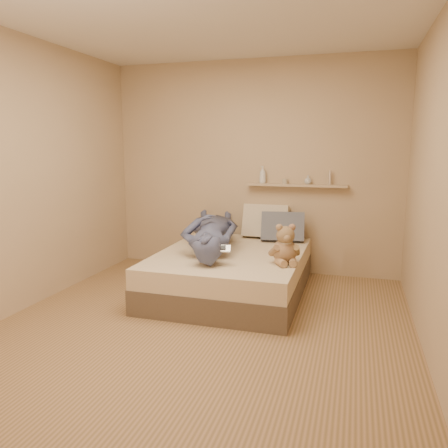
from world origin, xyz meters
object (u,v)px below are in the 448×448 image
(game_console, at_px, (221,249))
(person, at_px, (211,231))
(bed, at_px, (231,272))
(wall_shelf, at_px, (296,185))
(pillow_cream, at_px, (266,222))
(teddy_bear, at_px, (285,247))
(pillow_grey, at_px, (283,227))
(dark_plush, at_px, (215,231))

(game_console, distance_m, person, 0.71)
(bed, distance_m, wall_shelf, 1.38)
(bed, bearing_deg, wall_shelf, 58.82)
(bed, xyz_separation_m, game_console, (0.05, -0.56, 0.39))
(pillow_cream, distance_m, person, 0.88)
(teddy_bear, xyz_separation_m, wall_shelf, (-0.07, 1.22, 0.49))
(game_console, bearing_deg, wall_shelf, 71.18)
(wall_shelf, bearing_deg, teddy_bear, -86.73)
(game_console, bearing_deg, teddy_bear, 23.34)
(pillow_grey, height_order, person, person)
(bed, distance_m, pillow_cream, 0.95)
(teddy_bear, distance_m, wall_shelf, 1.32)
(person, bearing_deg, pillow_cream, -136.33)
(dark_plush, bearing_deg, pillow_grey, 9.27)
(bed, bearing_deg, game_console, -84.78)
(dark_plush, height_order, wall_shelf, wall_shelf)
(dark_plush, xyz_separation_m, wall_shelf, (0.92, 0.35, 0.54))
(teddy_bear, xyz_separation_m, pillow_cream, (-0.42, 1.14, 0.04))
(game_console, xyz_separation_m, teddy_bear, (0.57, 0.25, -0.00))
(teddy_bear, bearing_deg, game_console, -156.66)
(bed, height_order, pillow_grey, pillow_grey)
(dark_plush, bearing_deg, person, -76.90)
(pillow_grey, xyz_separation_m, person, (-0.69, -0.61, 0.03))
(pillow_cream, bearing_deg, pillow_grey, -30.93)
(teddy_bear, bearing_deg, wall_shelf, 93.27)
(pillow_cream, relative_size, wall_shelf, 0.46)
(bed, distance_m, dark_plush, 0.75)
(pillow_cream, xyz_separation_m, wall_shelf, (0.35, 0.08, 0.45))
(person, bearing_deg, teddy_bear, 141.27)
(game_console, distance_m, pillow_grey, 1.30)
(bed, distance_m, pillow_grey, 0.91)
(dark_plush, height_order, pillow_grey, pillow_grey)
(bed, xyz_separation_m, person, (-0.26, 0.08, 0.42))
(game_console, relative_size, dark_plush, 0.81)
(pillow_cream, height_order, wall_shelf, wall_shelf)
(game_console, bearing_deg, pillow_grey, 72.94)
(teddy_bear, bearing_deg, person, 156.18)
(bed, xyz_separation_m, dark_plush, (-0.37, 0.56, 0.33))
(game_console, distance_m, pillow_cream, 1.39)
(dark_plush, bearing_deg, wall_shelf, 20.81)
(bed, height_order, game_console, game_console)
(bed, height_order, pillow_cream, pillow_cream)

